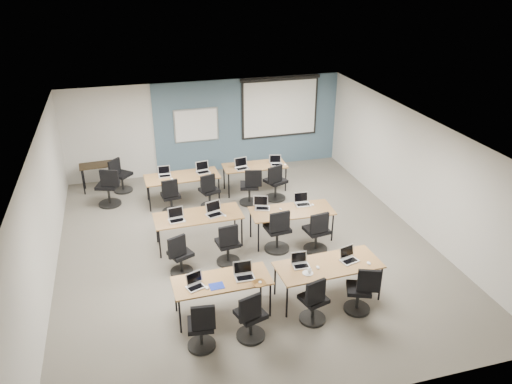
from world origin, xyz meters
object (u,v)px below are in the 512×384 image
object	(u,v)px
laptop_1	(244,273)
laptop_8	(164,173)
projector_screen	(280,104)
task_chair_2	(314,304)
training_table_front_right	(328,266)
task_chair_5	(228,247)
training_table_mid_left	(198,217)
laptop_0	(195,283)
laptop_4	(176,217)
laptop_9	(203,170)
spare_chair_b	(109,190)
laptop_10	(242,166)
training_table_front_left	(222,282)
laptop_11	(276,162)
training_table_back_left	(182,177)
laptop_7	(302,202)
task_chair_11	(275,185)
task_chair_8	(171,199)
whiteboard	(196,125)
laptop_3	(349,257)
task_chair_10	(250,189)
task_chair_4	(180,258)
task_chair_3	(361,293)
training_table_back_right	(255,167)
task_chair_6	(278,234)
task_chair_1	(251,320)
spare_chair_a	(120,178)
task_chair_7	(317,235)
task_chair_9	(209,194)
laptop_6	(262,205)
task_chair_0	(202,330)
laptop_2	(300,263)
training_table_mid_right	(292,212)
utility_table	(97,168)
laptop_5	(214,211)

from	to	relation	value
laptop_1	laptop_8	size ratio (longest dim) A/B	1.09
projector_screen	task_chair_2	size ratio (longest dim) A/B	2.51
training_table_front_right	task_chair_5	bearing A→B (deg)	131.14
training_table_mid_left	laptop_0	bearing A→B (deg)	-102.02
task_chair_2	laptop_4	xyz separation A→B (m)	(-1.95, 3.04, 0.40)
laptop_9	spare_chair_b	size ratio (longest dim) A/B	0.33
laptop_10	laptop_1	bearing A→B (deg)	-113.18
laptop_0	laptop_1	world-z (taller)	laptop_1
training_table_front_left	laptop_11	bearing A→B (deg)	61.28
training_table_back_left	laptop_7	bearing A→B (deg)	-45.92
task_chair_11	task_chair_2	bearing A→B (deg)	-122.11
training_table_back_left	task_chair_8	bearing A→B (deg)	-125.16
whiteboard	task_chair_11	xyz separation A→B (m)	(1.63, -2.39, -1.03)
laptop_3	task_chair_8	size ratio (longest dim) A/B	0.33
task_chair_10	whiteboard	bearing A→B (deg)	124.90
projector_screen	task_chair_4	distance (m)	6.50
projector_screen	task_chair_3	world-z (taller)	projector_screen
projector_screen	training_table_back_right	world-z (taller)	projector_screen
training_table_mid_left	task_chair_6	world-z (taller)	task_chair_6
task_chair_1	task_chair_8	distance (m)	4.95
spare_chair_b	training_table_mid_left	bearing A→B (deg)	-34.12
laptop_11	spare_chair_a	size ratio (longest dim) A/B	0.32
projector_screen	task_chair_7	bearing A→B (deg)	-98.90
task_chair_2	task_chair_9	xyz separation A→B (m)	(-0.92, 4.82, 0.00)
laptop_3	task_chair_11	xyz separation A→B (m)	(-0.08, 4.18, -0.37)
training_table_back_left	task_chair_11	bearing A→B (deg)	-14.79
training_table_back_left	spare_chair_a	size ratio (longest dim) A/B	1.91
laptop_3	task_chair_11	size ratio (longest dim) A/B	0.32
laptop_4	laptop_10	world-z (taller)	laptop_10
training_table_front_left	laptop_6	world-z (taller)	laptop_6
laptop_7	spare_chair_b	xyz separation A→B (m)	(-4.25, 2.62, -0.36)
training_table_mid_left	laptop_11	distance (m)	3.43
whiteboard	task_chair_5	distance (m)	5.12
task_chair_0	laptop_2	world-z (taller)	laptop_2
training_table_mid_right	spare_chair_a	xyz separation A→B (m)	(-3.62, 3.61, -0.28)
task_chair_3	laptop_4	distance (m)	4.17
laptop_3	spare_chair_b	size ratio (longest dim) A/B	0.31
task_chair_2	training_table_mid_left	bearing A→B (deg)	99.73
task_chair_5	task_chair_11	bearing A→B (deg)	47.84
training_table_back_left	laptop_2	distance (m)	4.88
laptop_4	laptop_10	bearing A→B (deg)	41.84
training_table_mid_right	laptop_7	size ratio (longest dim) A/B	5.52
laptop_10	projector_screen	bearing A→B (deg)	37.64
training_table_back_right	laptop_10	size ratio (longest dim) A/B	4.78
task_chair_8	utility_table	size ratio (longest dim) A/B	1.10
laptop_1	task_chair_2	size ratio (longest dim) A/B	0.35
laptop_4	laptop_5	world-z (taller)	laptop_5
training_table_mid_right	laptop_6	world-z (taller)	laptop_6
laptop_6	spare_chair_a	distance (m)	4.49
laptop_1	task_chair_8	distance (m)	4.23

